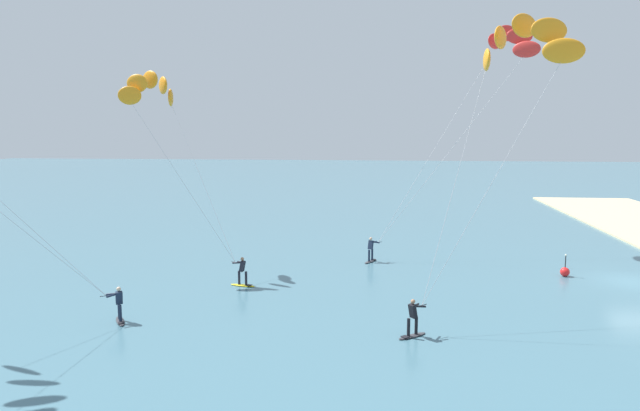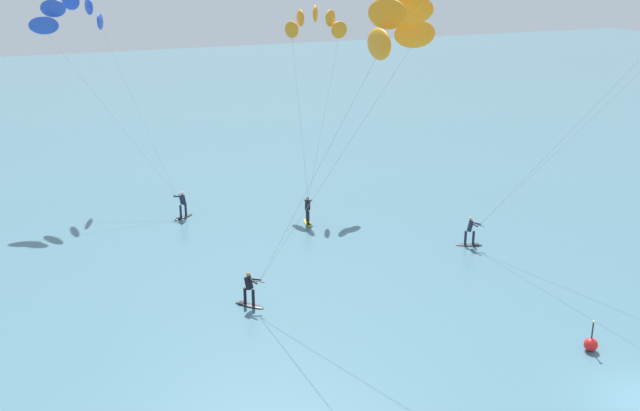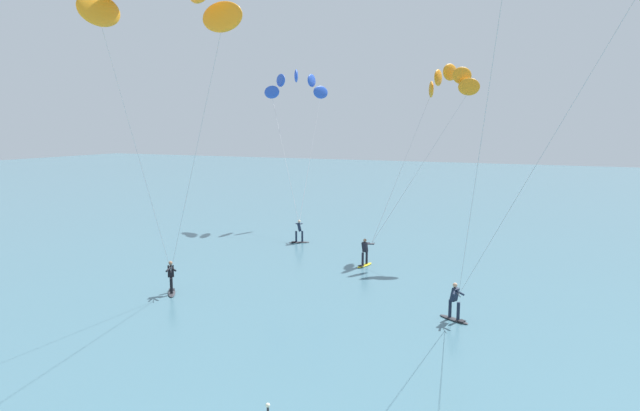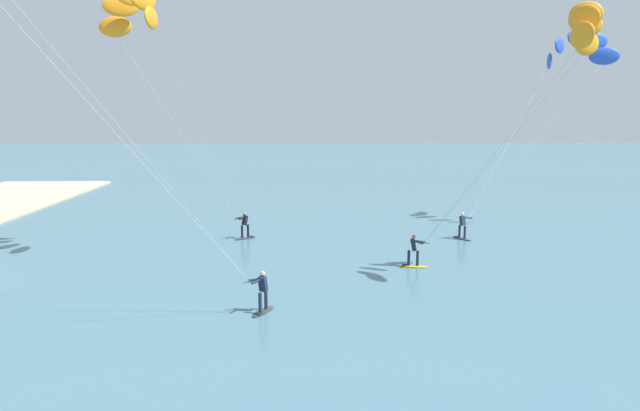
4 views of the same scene
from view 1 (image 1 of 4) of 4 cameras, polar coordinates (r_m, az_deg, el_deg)
The scene contains 5 objects.
ground_plane at distance 38.51m, azimuth 28.77°, elevation -6.68°, with size 240.00×240.00×0.00m, color #426B7A.
kitesurfer_nearshore at distance 29.23m, azimuth 19.21°, elevation 14.28°, with size 7.54×8.10×14.25m.
kitesurfer_mid_water at distance 43.40m, azimuth 17.58°, elevation 14.40°, with size 8.19×11.59×16.05m.
kitesurfer_far_out at distance 37.12m, azimuth -16.09°, elevation 10.29°, with size 5.89×8.64×12.42m.
marker_buoy at distance 38.01m, azimuth 23.17°, elevation -6.05°, with size 0.56×0.56×1.38m.
Camera 1 is at (-34.35, 14.87, 9.03)m, focal length 32.19 mm.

